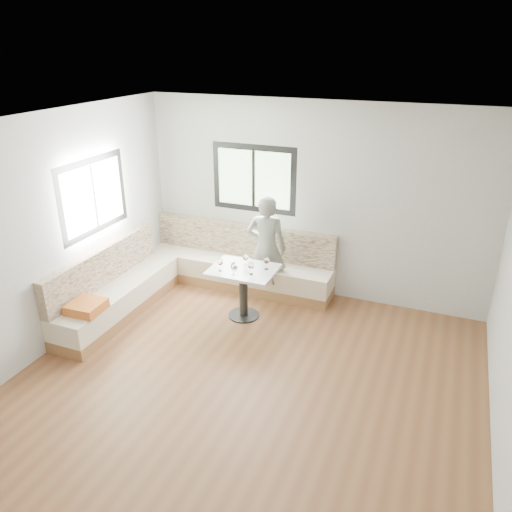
{
  "coord_description": "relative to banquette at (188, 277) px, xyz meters",
  "views": [
    {
      "loc": [
        1.8,
        -4.07,
        3.51
      ],
      "look_at": [
        -0.47,
        1.52,
        0.88
      ],
      "focal_mm": 35.0,
      "sensor_mm": 36.0,
      "label": 1
    }
  ],
  "objects": [
    {
      "name": "olive_ramekin",
      "position": [
        0.85,
        -0.21,
        0.4
      ],
      "size": [
        0.09,
        0.09,
        0.04
      ],
      "color": "white",
      "rests_on": "table"
    },
    {
      "name": "wine_glass_b",
      "position": [
        0.93,
        -0.4,
        0.5
      ],
      "size": [
        0.08,
        0.08,
        0.17
      ],
      "color": "white",
      "rests_on": "table"
    },
    {
      "name": "banquette",
      "position": [
        0.0,
        0.0,
        0.0
      ],
      "size": [
        2.9,
        2.8,
        0.95
      ],
      "color": "#8F6440",
      "rests_on": "ground"
    },
    {
      "name": "room",
      "position": [
        1.51,
        -1.54,
        1.08
      ],
      "size": [
        5.01,
        5.01,
        2.81
      ],
      "color": "brown",
      "rests_on": "ground"
    },
    {
      "name": "wine_glass_c",
      "position": [
        1.14,
        -0.32,
        0.5
      ],
      "size": [
        0.08,
        0.08,
        0.17
      ],
      "color": "white",
      "rests_on": "table"
    },
    {
      "name": "person",
      "position": [
        1.06,
        0.43,
        0.45
      ],
      "size": [
        0.62,
        0.46,
        1.57
      ],
      "primitive_type": "imported",
      "rotation": [
        0.0,
        0.0,
        3.29
      ],
      "color": "slate",
      "rests_on": "ground"
    },
    {
      "name": "wine_glass_e",
      "position": [
        1.27,
        -0.1,
        0.5
      ],
      "size": [
        0.08,
        0.08,
        0.17
      ],
      "color": "white",
      "rests_on": "table"
    },
    {
      "name": "wine_glass_d",
      "position": [
        0.96,
        -0.1,
        0.5
      ],
      "size": [
        0.08,
        0.08,
        0.17
      ],
      "color": "white",
      "rests_on": "table"
    },
    {
      "name": "table",
      "position": [
        0.97,
        -0.2,
        0.2
      ],
      "size": [
        0.88,
        0.69,
        0.72
      ],
      "rotation": [
        0.0,
        0.0,
        0.01
      ],
      "color": "black",
      "rests_on": "ground"
    },
    {
      "name": "wine_glass_a",
      "position": [
        0.72,
        -0.37,
        0.5
      ],
      "size": [
        0.08,
        0.08,
        0.17
      ],
      "color": "white",
      "rests_on": "table"
    }
  ]
}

